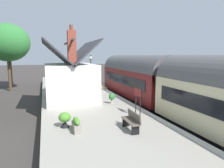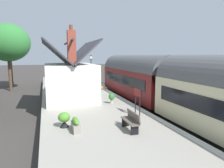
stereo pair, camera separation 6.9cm
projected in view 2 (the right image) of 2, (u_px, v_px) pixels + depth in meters
ground_plane at (121, 99)px, 19.80m from camera, size 160.00×160.00×0.00m
platform at (79, 98)px, 18.45m from camera, size 32.00×6.31×0.82m
platform_edge_coping at (110, 92)px, 19.31m from camera, size 32.00×0.36×0.02m
rail_near at (136, 98)px, 20.29m from camera, size 52.00×0.08×0.14m
rail_far at (123, 99)px, 19.84m from camera, size 52.00×0.08×0.14m
station_building at (70, 80)px, 15.89m from camera, size 5.94×3.91×5.52m
bench_near_building at (72, 77)px, 28.43m from camera, size 1.41×0.48×0.88m
bench_mid_platform at (131, 120)px, 9.37m from camera, size 1.41×0.46×0.88m
bench_platform_end at (81, 82)px, 22.91m from camera, size 1.42×0.48×0.88m
bench_by_lamp at (77, 79)px, 25.71m from camera, size 1.41×0.48×0.88m
planter_edge_near at (76, 125)px, 9.30m from camera, size 1.01×0.32×0.63m
planter_corner_building at (101, 89)px, 18.74m from camera, size 0.49×0.49×0.69m
planter_by_door at (55, 80)px, 24.98m from camera, size 0.51×0.51×0.74m
planter_under_sign at (64, 119)px, 9.81m from camera, size 0.59×0.59×0.73m
planter_bench_left at (112, 98)px, 14.61m from camera, size 0.44×0.44×0.76m
lamp_post_platform at (91, 64)px, 24.41m from camera, size 0.32×0.50×3.53m
station_sign_board at (138, 95)px, 11.79m from camera, size 0.96×0.06×1.57m
tree_far_right at (9, 47)px, 27.11m from camera, size 3.80×3.85×7.50m
tree_behind_building at (8, 43)px, 23.77m from camera, size 4.76×5.11×8.01m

